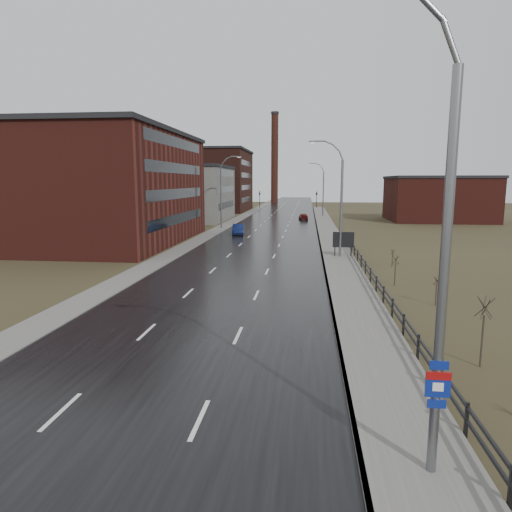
% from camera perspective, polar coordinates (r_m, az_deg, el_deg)
% --- Properties ---
extents(ground, '(320.00, 320.00, 0.00)m').
position_cam_1_polar(ground, '(12.95, -22.93, -26.62)').
color(ground, '#2D2819').
rests_on(ground, ground).
extents(road, '(14.00, 300.00, 0.06)m').
position_cam_1_polar(road, '(69.64, 1.84, 3.18)').
color(road, black).
rests_on(road, ground).
extents(sidewalk_right, '(3.20, 180.00, 0.18)m').
position_cam_1_polar(sidewalk_right, '(44.73, 10.26, -0.32)').
color(sidewalk_right, '#595651').
rests_on(sidewalk_right, ground).
extents(curb_right, '(0.16, 180.00, 0.18)m').
position_cam_1_polar(curb_right, '(44.65, 8.31, -0.29)').
color(curb_right, slate).
rests_on(curb_right, ground).
extents(sidewalk_left, '(2.40, 260.00, 0.12)m').
position_cam_1_polar(sidewalk_left, '(70.76, -4.81, 3.27)').
color(sidewalk_left, '#595651').
rests_on(sidewalk_left, ground).
extents(warehouse_near, '(22.44, 28.56, 13.50)m').
position_cam_1_polar(warehouse_near, '(60.19, -19.93, 8.09)').
color(warehouse_near, '#471914').
rests_on(warehouse_near, ground).
extents(warehouse_mid, '(16.32, 20.40, 10.50)m').
position_cam_1_polar(warehouse_mid, '(90.18, -8.77, 7.80)').
color(warehouse_mid, slate).
rests_on(warehouse_mid, ground).
extents(warehouse_far, '(26.52, 24.48, 15.50)m').
position_cam_1_polar(warehouse_far, '(120.45, -7.36, 9.37)').
color(warehouse_far, '#331611').
rests_on(warehouse_far, ground).
extents(building_right, '(18.36, 16.32, 8.50)m').
position_cam_1_polar(building_right, '(94.37, 21.80, 6.70)').
color(building_right, '#471914').
rests_on(building_right, ground).
extents(smokestack, '(2.70, 2.70, 30.70)m').
position_cam_1_polar(smokestack, '(159.64, 2.34, 12.18)').
color(smokestack, '#331611').
rests_on(smokestack, ground).
extents(streetlight_main, '(3.91, 0.29, 12.11)m').
position_cam_1_polar(streetlight_main, '(11.48, 21.12, 1.72)').
color(streetlight_main, slate).
rests_on(streetlight_main, ground).
extents(streetlight_right_mid, '(3.36, 0.28, 11.35)m').
position_cam_1_polar(streetlight_right_mid, '(45.14, 10.26, 7.10)').
color(streetlight_right_mid, slate).
rests_on(streetlight_right_mid, ground).
extents(streetlight_left, '(3.36, 0.28, 11.35)m').
position_cam_1_polar(streetlight_left, '(72.26, -4.16, 7.99)').
color(streetlight_left, slate).
rests_on(streetlight_left, ground).
extents(streetlight_right_far, '(3.36, 0.28, 11.35)m').
position_cam_1_polar(streetlight_right_far, '(99.07, 8.24, 8.27)').
color(streetlight_right_far, slate).
rests_on(streetlight_right_far, ground).
extents(guardrail, '(0.10, 53.05, 1.10)m').
position_cam_1_polar(guardrail, '(28.54, 15.88, -4.72)').
color(guardrail, black).
rests_on(guardrail, ground).
extents(shrub_c, '(0.68, 0.72, 2.92)m').
position_cam_1_polar(shrub_c, '(20.68, 26.50, -8.28)').
color(shrub_c, '#382D23').
rests_on(shrub_c, ground).
extents(shrub_d, '(0.43, 0.46, 1.80)m').
position_cam_1_polar(shrub_d, '(29.71, 21.61, -3.99)').
color(shrub_d, '#382D23').
rests_on(shrub_d, ground).
extents(shrub_e, '(0.52, 0.55, 2.20)m').
position_cam_1_polar(shrub_e, '(34.39, 17.01, -1.64)').
color(shrub_e, '#382D23').
rests_on(shrub_e, ground).
extents(shrub_f, '(0.38, 0.39, 1.54)m').
position_cam_1_polar(shrub_f, '(42.01, 16.68, -0.18)').
color(shrub_f, '#382D23').
rests_on(shrub_f, ground).
extents(billboard, '(2.07, 0.17, 2.57)m').
position_cam_1_polar(billboard, '(45.60, 10.86, 1.92)').
color(billboard, black).
rests_on(billboard, ground).
extents(traffic_light_left, '(0.58, 2.73, 5.30)m').
position_cam_1_polar(traffic_light_left, '(129.76, 0.46, 8.04)').
color(traffic_light_left, black).
rests_on(traffic_light_left, ground).
extents(traffic_light_right, '(0.58, 2.73, 5.30)m').
position_cam_1_polar(traffic_light_right, '(129.07, 7.61, 7.95)').
color(traffic_light_right, black).
rests_on(traffic_light_right, ground).
extents(car_near, '(2.10, 4.65, 1.48)m').
position_cam_1_polar(car_near, '(64.09, -2.23, 3.28)').
color(car_near, '#0D1844').
rests_on(car_near, ground).
extents(car_far, '(2.00, 4.03, 1.32)m').
position_cam_1_polar(car_far, '(89.37, 5.95, 4.89)').
color(car_far, '#4B0D0C').
rests_on(car_far, ground).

